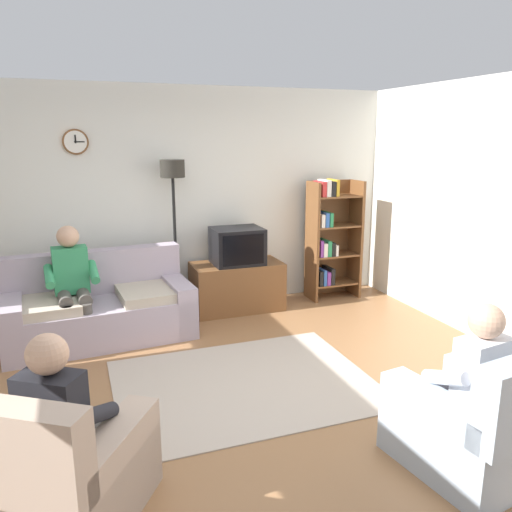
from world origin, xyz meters
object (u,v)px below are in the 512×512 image
at_px(floor_lamp, 173,195).
at_px(armchair_near_bookshelf, 475,426).
at_px(person_on_couch, 72,280).
at_px(tv_stand, 237,286).
at_px(person_in_left_armchair, 64,416).
at_px(person_in_right_armchair, 468,376).
at_px(bookshelf, 330,238).
at_px(tv, 237,246).
at_px(armchair_near_window, 59,475).
at_px(couch, 99,310).

bearing_deg(floor_lamp, armchair_near_bookshelf, -71.07).
bearing_deg(person_on_couch, floor_lamp, 26.75).
height_order(tv_stand, person_in_left_armchair, person_in_left_armchair).
bearing_deg(tv_stand, person_in_right_armchair, -81.91).
height_order(floor_lamp, person_in_left_armchair, floor_lamp).
height_order(tv_stand, bookshelf, bookshelf).
xyz_separation_m(tv_stand, armchair_near_bookshelf, (0.49, -3.47, -0.01)).
xyz_separation_m(tv, floor_lamp, (-0.73, 0.12, 0.64)).
bearing_deg(person_in_right_armchair, tv_stand, 98.09).
xyz_separation_m(bookshelf, person_in_left_armchair, (-3.29, -3.06, -0.20)).
height_order(tv, floor_lamp, floor_lamp).
relative_size(floor_lamp, person_on_couch, 1.49).
bearing_deg(tv_stand, person_in_left_armchair, -123.44).
xyz_separation_m(tv, armchair_near_window, (-2.03, -3.04, -0.53)).
relative_size(tv_stand, person_in_left_armchair, 0.98).
bearing_deg(couch, floor_lamp, 27.36).
xyz_separation_m(tv, person_on_couch, (-1.90, -0.47, -0.12)).
distance_m(bookshelf, armchair_near_window, 4.61).
distance_m(bookshelf, armchair_near_bookshelf, 3.67).
height_order(tv_stand, armchair_near_window, armchair_near_window).
height_order(couch, person_in_right_armchair, person_in_right_armchair).
bearing_deg(tv, armchair_near_bookshelf, -81.85).
relative_size(couch, floor_lamp, 1.06).
bearing_deg(armchair_near_window, floor_lamp, 67.77).
relative_size(floor_lamp, person_in_left_armchair, 1.65).
height_order(floor_lamp, armchair_near_window, floor_lamp).
distance_m(floor_lamp, armchair_near_bookshelf, 3.95).
height_order(tv, person_on_couch, person_on_couch).
xyz_separation_m(tv_stand, bookshelf, (1.31, 0.07, 0.51)).
height_order(couch, armchair_near_window, same).
bearing_deg(armchair_near_bookshelf, armchair_near_window, 170.90).
bearing_deg(bookshelf, person_on_couch, -170.10).
bearing_deg(bookshelf, tv, -175.88).
height_order(bookshelf, armchair_near_bookshelf, bookshelf).
distance_m(couch, person_in_left_armchair, 2.65).
relative_size(tv_stand, floor_lamp, 0.59).
bearing_deg(person_in_left_armchair, person_on_couch, 88.27).
xyz_separation_m(tv, person_in_left_armchair, (-1.98, -2.97, -0.21)).
relative_size(bookshelf, person_in_left_armchair, 1.41).
distance_m(person_in_left_armchair, person_in_right_armchair, 2.49).
bearing_deg(person_in_right_armchair, armchair_near_bookshelf, -81.91).
distance_m(armchair_near_bookshelf, person_on_couch, 3.84).
distance_m(couch, armchair_near_window, 2.71).
relative_size(bookshelf, person_on_couch, 1.27).
distance_m(couch, person_on_couch, 0.47).
height_order(couch, bookshelf, bookshelf).
xyz_separation_m(couch, tv, (1.66, 0.36, 0.50)).
relative_size(bookshelf, armchair_near_bookshelf, 1.60).
bearing_deg(bookshelf, couch, -171.37).
distance_m(tv, armchair_near_bookshelf, 3.52).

